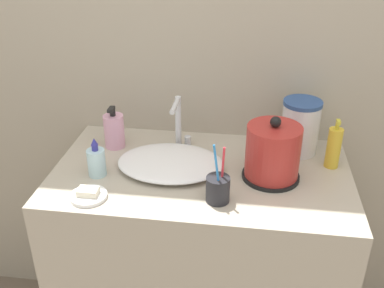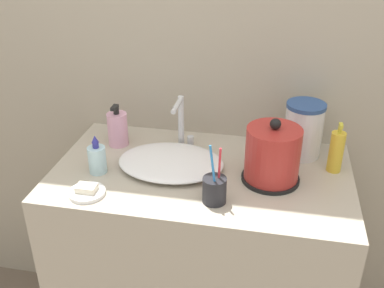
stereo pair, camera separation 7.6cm
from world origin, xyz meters
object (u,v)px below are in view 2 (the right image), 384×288
electric_kettle (272,157)px  water_pitcher (303,130)px  faucet (182,121)px  toothbrush_cup (214,189)px  lotion_bottle (118,129)px  shampoo_bottle (97,159)px  mouthwash_bottle (336,151)px

electric_kettle → water_pitcher: 0.22m
faucet → toothbrush_cup: 0.37m
electric_kettle → lotion_bottle: electric_kettle is taller
shampoo_bottle → water_pitcher: 0.72m
faucet → electric_kettle: bearing=-26.3°
electric_kettle → toothbrush_cup: bearing=-135.9°
faucet → water_pitcher: size_ratio=0.99×
toothbrush_cup → water_pitcher: 0.44m
faucet → toothbrush_cup: (0.17, -0.32, -0.06)m
electric_kettle → water_pitcher: (0.10, 0.19, 0.01)m
toothbrush_cup → faucet: bearing=118.0°
faucet → mouthwash_bottle: (0.54, -0.06, -0.03)m
shampoo_bottle → water_pitcher: water_pitcher is taller
lotion_bottle → water_pitcher: water_pitcher is taller
electric_kettle → mouthwash_bottle: size_ratio=1.24×
mouthwash_bottle → toothbrush_cup: bearing=-145.0°
toothbrush_cup → mouthwash_bottle: size_ratio=1.11×
faucet → water_pitcher: bearing=3.9°
faucet → water_pitcher: (0.43, 0.03, -0.01)m
shampoo_bottle → mouthwash_bottle: (0.78, 0.17, 0.02)m
shampoo_bottle → lotion_bottle: bearing=89.8°
electric_kettle → toothbrush_cup: size_ratio=1.12×
lotion_bottle → mouthwash_bottle: 0.78m
faucet → electric_kettle: 0.37m
toothbrush_cup → lotion_bottle: 0.51m
mouthwash_bottle → lotion_bottle: bearing=177.2°
toothbrush_cup → lotion_bottle: bearing=144.0°
toothbrush_cup → shampoo_bottle: (-0.41, 0.09, 0.01)m
mouthwash_bottle → water_pitcher: (-0.11, 0.09, 0.03)m
shampoo_bottle → mouthwash_bottle: mouthwash_bottle is taller
lotion_bottle → water_pitcher: size_ratio=0.81×
faucet → toothbrush_cup: bearing=-62.0°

